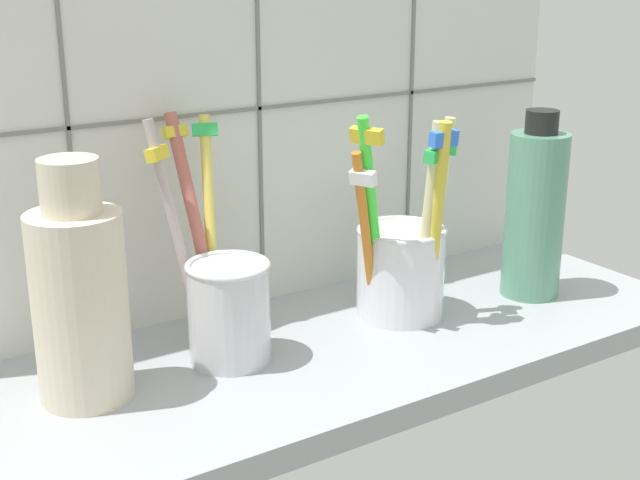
# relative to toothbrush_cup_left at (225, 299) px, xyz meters

# --- Properties ---
(counter_slab) EXTENTS (0.64, 0.22, 0.02)m
(counter_slab) POSITION_rel_toothbrush_cup_left_xyz_m (0.08, -0.02, -0.06)
(counter_slab) COLOR #9EA3A8
(counter_slab) RESTS_ON ground
(tile_wall_back) EXTENTS (0.64, 0.02, 0.45)m
(tile_wall_back) POSITION_rel_toothbrush_cup_left_xyz_m (0.08, 0.10, 0.16)
(tile_wall_back) COLOR silver
(tile_wall_back) RESTS_ON ground
(toothbrush_cup_left) EXTENTS (0.07, 0.11, 0.18)m
(toothbrush_cup_left) POSITION_rel_toothbrush_cup_left_xyz_m (0.00, 0.00, 0.00)
(toothbrush_cup_left) COLOR silver
(toothbrush_cup_left) RESTS_ON counter_slab
(toothbrush_cup_right) EXTENTS (0.10, 0.08, 0.18)m
(toothbrush_cup_right) POSITION_rel_toothbrush_cup_left_xyz_m (0.16, -0.01, 0.00)
(toothbrush_cup_right) COLOR white
(toothbrush_cup_right) RESTS_ON counter_slab
(ceramic_vase) EXTENTS (0.06, 0.06, 0.17)m
(ceramic_vase) POSITION_rel_toothbrush_cup_left_xyz_m (-0.11, -0.00, 0.03)
(ceramic_vase) COLOR beige
(ceramic_vase) RESTS_ON counter_slab
(soap_bottle) EXTENTS (0.05, 0.05, 0.17)m
(soap_bottle) POSITION_rel_toothbrush_cup_left_xyz_m (0.29, -0.03, 0.03)
(soap_bottle) COLOR #5A967B
(soap_bottle) RESTS_ON counter_slab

